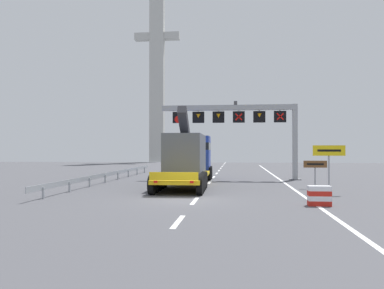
% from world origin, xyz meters
% --- Properties ---
extents(ground, '(112.00, 112.00, 0.00)m').
position_xyz_m(ground, '(0.00, 0.00, 0.00)').
color(ground, '#4C4C51').
extents(lane_markings, '(0.20, 64.11, 0.01)m').
position_xyz_m(lane_markings, '(0.53, 24.76, 0.01)').
color(lane_markings, silver).
rests_on(lane_markings, ground).
extents(edge_line_right, '(0.20, 63.00, 0.01)m').
position_xyz_m(edge_line_right, '(6.20, 12.00, 0.01)').
color(edge_line_right, silver).
rests_on(edge_line_right, ground).
extents(overhead_lane_gantry, '(11.67, 0.90, 6.62)m').
position_xyz_m(overhead_lane_gantry, '(3.14, 14.09, 5.14)').
color(overhead_lane_gantry, '#9EA0A5').
rests_on(overhead_lane_gantry, ground).
extents(heavy_haul_truck_yellow, '(3.15, 14.09, 5.30)m').
position_xyz_m(heavy_haul_truck_yellow, '(-0.89, 9.50, 1.99)').
color(heavy_haul_truck_yellow, yellow).
rests_on(heavy_haul_truck_yellow, ground).
extents(exit_sign_yellow, '(1.79, 0.15, 2.77)m').
position_xyz_m(exit_sign_yellow, '(7.81, 3.52, 2.15)').
color(exit_sign_yellow, '#9EA0A5').
rests_on(exit_sign_yellow, ground).
extents(tourist_info_sign_brown, '(1.47, 0.15, 1.81)m').
position_xyz_m(tourist_info_sign_brown, '(7.65, 6.64, 1.38)').
color(tourist_info_sign_brown, '#9EA0A5').
rests_on(tourist_info_sign_brown, ground).
extents(crash_barrier_striped, '(1.01, 0.52, 0.90)m').
position_xyz_m(crash_barrier_striped, '(6.29, -1.35, 0.45)').
color(crash_barrier_striped, red).
rests_on(crash_barrier_striped, ground).
extents(guardrail_left, '(0.13, 26.06, 0.76)m').
position_xyz_m(guardrail_left, '(-7.34, 11.03, 0.56)').
color(guardrail_left, '#999EA3').
rests_on(guardrail_left, ground).
extents(bridge_pylon_distant, '(9.00, 2.00, 40.28)m').
position_xyz_m(bridge_pylon_distant, '(-13.04, 58.12, 20.54)').
color(bridge_pylon_distant, '#B7B7B2').
rests_on(bridge_pylon_distant, ground).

